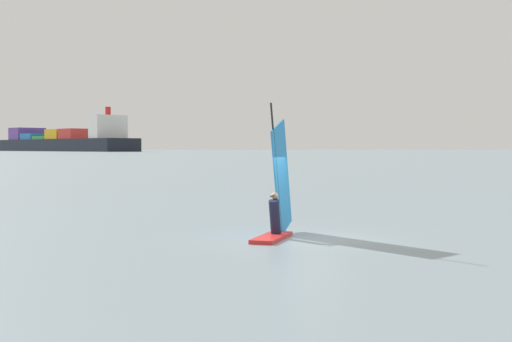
{
  "coord_description": "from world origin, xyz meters",
  "views": [
    {
      "loc": [
        -7.57,
        -19.66,
        2.79
      ],
      "look_at": [
        -0.5,
        3.36,
        1.97
      ],
      "focal_mm": 48.16,
      "sensor_mm": 36.0,
      "label": 1
    }
  ],
  "objects": [
    {
      "name": "ground_plane",
      "position": [
        0.0,
        0.0,
        0.0
      ],
      "size": [
        4000.0,
        4000.0,
        0.0
      ],
      "primitive_type": "plane",
      "color": "gray"
    },
    {
      "name": "windsurfer",
      "position": [
        -0.69,
        0.53,
        1.01
      ],
      "size": [
        2.33,
        3.15,
        4.24
      ],
      "rotation": [
        0.0,
        0.0,
        4.11
      ],
      "color": "red",
      "rests_on": "ground_plane"
    },
    {
      "name": "cargo_ship",
      "position": [
        5.75,
        552.78,
        7.93
      ],
      "size": [
        106.04,
        178.04,
        32.57
      ],
      "rotation": [
        0.0,
        0.0,
        2.02
      ],
      "color": "black",
      "rests_on": "ground_plane"
    }
  ]
}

